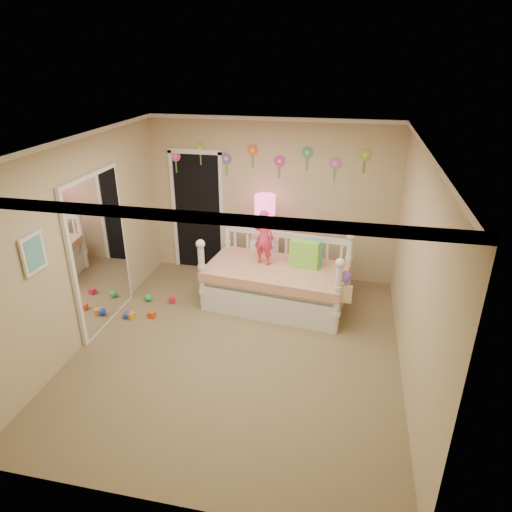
% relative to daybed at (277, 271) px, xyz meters
% --- Properties ---
extents(floor, '(4.00, 4.50, 0.01)m').
position_rel_daybed_xyz_m(floor, '(-0.28, -1.22, -0.56)').
color(floor, '#7F684C').
rests_on(floor, ground).
extents(ceiling, '(4.00, 4.50, 0.01)m').
position_rel_daybed_xyz_m(ceiling, '(-0.28, -1.22, 2.04)').
color(ceiling, white).
rests_on(ceiling, floor).
extents(back_wall, '(4.00, 0.01, 2.60)m').
position_rel_daybed_xyz_m(back_wall, '(-0.28, 1.03, 0.74)').
color(back_wall, tan).
rests_on(back_wall, floor).
extents(left_wall, '(0.01, 4.50, 2.60)m').
position_rel_daybed_xyz_m(left_wall, '(-2.28, -1.22, 0.74)').
color(left_wall, tan).
rests_on(left_wall, floor).
extents(right_wall, '(0.01, 4.50, 2.60)m').
position_rel_daybed_xyz_m(right_wall, '(1.72, -1.22, 0.74)').
color(right_wall, tan).
rests_on(right_wall, floor).
extents(crown_molding, '(4.00, 4.50, 0.06)m').
position_rel_daybed_xyz_m(crown_molding, '(-0.28, -1.22, 2.01)').
color(crown_molding, white).
rests_on(crown_molding, ceiling).
extents(daybed, '(2.17, 1.34, 1.11)m').
position_rel_daybed_xyz_m(daybed, '(0.00, 0.00, 0.00)').
color(daybed, white).
rests_on(daybed, floor).
extents(pillow_turquoise, '(0.39, 0.17, 0.38)m').
position_rel_daybed_xyz_m(pillow_turquoise, '(0.44, 0.18, 0.25)').
color(pillow_turquoise, teal).
rests_on(pillow_turquoise, daybed).
extents(pillow_lime, '(0.44, 0.22, 0.40)m').
position_rel_daybed_xyz_m(pillow_lime, '(0.39, 0.08, 0.26)').
color(pillow_lime, '#89E947').
rests_on(pillow_lime, daybed).
extents(child, '(0.34, 0.27, 0.83)m').
position_rel_daybed_xyz_m(child, '(-0.21, 0.08, 0.48)').
color(child, '#F13665').
rests_on(child, daybed).
extents(nightstand, '(0.50, 0.40, 0.75)m').
position_rel_daybed_xyz_m(nightstand, '(-0.32, 0.72, -0.18)').
color(nightstand, white).
rests_on(nightstand, floor).
extents(table_lamp, '(0.33, 0.33, 0.72)m').
position_rel_daybed_xyz_m(table_lamp, '(-0.32, 0.72, 0.67)').
color(table_lamp, '#FC219A').
rests_on(table_lamp, nightstand).
extents(closet_doorway, '(0.90, 0.04, 2.07)m').
position_rel_daybed_xyz_m(closet_doorway, '(-1.53, 1.02, 0.48)').
color(closet_doorway, black).
rests_on(closet_doorway, back_wall).
extents(flower_decals, '(3.40, 0.02, 0.50)m').
position_rel_daybed_xyz_m(flower_decals, '(-0.37, 1.02, 1.38)').
color(flower_decals, '#B2668C').
rests_on(flower_decals, back_wall).
extents(mirror_closet, '(0.07, 1.30, 2.10)m').
position_rel_daybed_xyz_m(mirror_closet, '(-2.24, -0.92, 0.49)').
color(mirror_closet, white).
rests_on(mirror_closet, left_wall).
extents(wall_picture, '(0.05, 0.34, 0.42)m').
position_rel_daybed_xyz_m(wall_picture, '(-2.25, -2.12, 0.99)').
color(wall_picture, white).
rests_on(wall_picture, left_wall).
extents(hanging_bag, '(0.20, 0.16, 0.36)m').
position_rel_daybed_xyz_m(hanging_bag, '(0.98, -0.55, 0.12)').
color(hanging_bag, beige).
rests_on(hanging_bag, daybed).
extents(toy_scatter, '(0.80, 1.30, 0.11)m').
position_rel_daybed_xyz_m(toy_scatter, '(-1.68, -0.75, -0.50)').
color(toy_scatter, '#996666').
rests_on(toy_scatter, floor).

